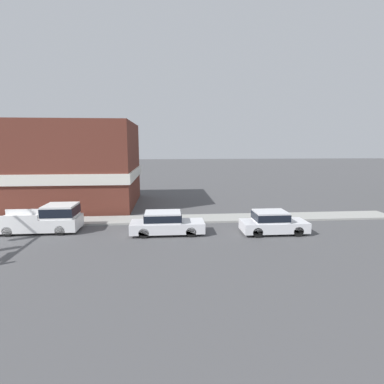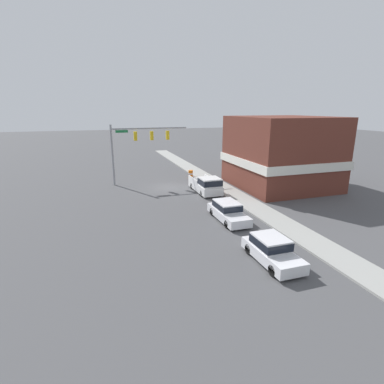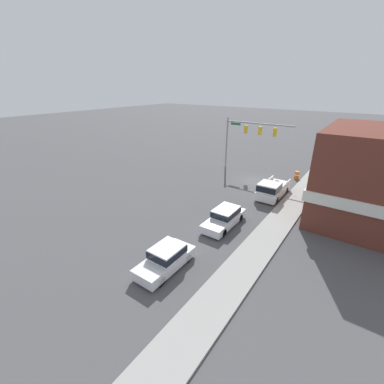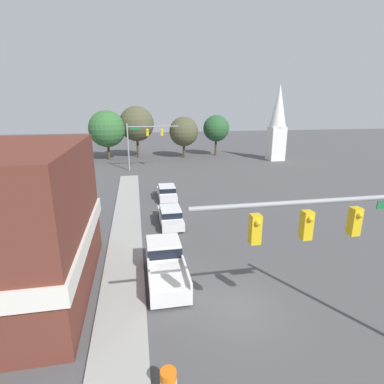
# 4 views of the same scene
# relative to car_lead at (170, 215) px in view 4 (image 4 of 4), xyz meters

# --- Properties ---
(ground_plane) EXTENTS (200.00, 200.00, 0.00)m
(ground_plane) POSITION_rel_car_lead_xyz_m (2.03, -11.64, -0.78)
(ground_plane) COLOR #4C4C4F
(sidewalk_curb) EXTENTS (2.40, 60.00, 0.14)m
(sidewalk_curb) POSITION_rel_car_lead_xyz_m (-3.67, -11.64, -0.71)
(sidewalk_curb) COLOR #9E9E99
(sidewalk_curb) RESTS_ON ground
(near_signal_assembly) EXTENTS (9.01, 0.49, 7.03)m
(near_signal_assembly) POSITION_rel_car_lead_xyz_m (4.80, -14.73, 4.45)
(near_signal_assembly) COLOR gray
(near_signal_assembly) RESTS_ON ground
(far_signal_assembly) EXTENTS (7.82, 0.49, 7.10)m
(far_signal_assembly) POSITION_rel_car_lead_xyz_m (-1.30, 22.49, 4.38)
(far_signal_assembly) COLOR gray
(far_signal_assembly) RESTS_ON ground
(car_lead) EXTENTS (1.78, 4.84, 1.51)m
(car_lead) POSITION_rel_car_lead_xyz_m (0.00, 0.00, 0.00)
(car_lead) COLOR black
(car_lead) RESTS_ON ground
(car_second_ahead) EXTENTS (1.82, 4.33, 1.52)m
(car_second_ahead) POSITION_rel_car_lead_xyz_m (0.45, 7.08, 0.00)
(car_second_ahead) COLOR black
(car_second_ahead) RESTS_ON ground
(pickup_truck_parked) EXTENTS (2.09, 5.29, 1.87)m
(pickup_truck_parked) POSITION_rel_car_lead_xyz_m (-1.23, -8.01, 0.13)
(pickup_truck_parked) COLOR black
(pickup_truck_parked) RESTS_ON ground
(construction_barrel) EXTENTS (0.59, 0.59, 0.99)m
(construction_barrel) POSITION_rel_car_lead_xyz_m (-1.87, -15.53, -0.28)
(construction_barrel) COLOR orange
(construction_barrel) RESTS_ON ground
(church_steeple) EXTENTS (2.93, 2.93, 13.19)m
(church_steeple) POSITION_rel_car_lead_xyz_m (22.38, 26.96, 6.12)
(church_steeple) COLOR white
(church_steeple) RESTS_ON ground
(backdrop_tree_left_far) EXTENTS (6.51, 6.51, 8.82)m
(backdrop_tree_left_far) POSITION_rel_car_lead_xyz_m (-7.51, 32.97, 4.78)
(backdrop_tree_left_far) COLOR #4C3823
(backdrop_tree_left_far) RESTS_ON ground
(backdrop_tree_left_mid) EXTENTS (6.45, 6.45, 9.53)m
(backdrop_tree_left_mid) POSITION_rel_car_lead_xyz_m (-2.21, 34.54, 5.51)
(backdrop_tree_left_mid) COLOR #4C3823
(backdrop_tree_left_mid) RESTS_ON ground
(backdrop_tree_center) EXTENTS (5.46, 5.46, 7.62)m
(backdrop_tree_center) POSITION_rel_car_lead_xyz_m (6.44, 32.75, 4.10)
(backdrop_tree_center) COLOR #4C3823
(backdrop_tree_center) RESTS_ON ground
(backdrop_tree_right_mid) EXTENTS (5.07, 5.07, 7.85)m
(backdrop_tree_right_mid) POSITION_rel_car_lead_xyz_m (13.05, 34.00, 4.51)
(backdrop_tree_right_mid) COLOR #4C3823
(backdrop_tree_right_mid) RESTS_ON ground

